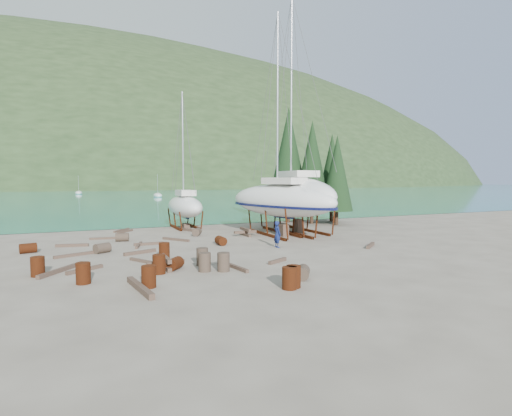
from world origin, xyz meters
name	(u,v)px	position (x,y,z in m)	size (l,w,h in m)	color
ground	(238,254)	(0.00, 0.00, 0.00)	(600.00, 600.00, 0.00)	#665C50
bay_water	(89,186)	(0.00, 315.00, 0.01)	(700.00, 700.00, 0.00)	teal
far_hill	(89,186)	(0.00, 320.00, 0.00)	(800.00, 360.00, 110.00)	#213018
far_house_center	(50,183)	(-20.00, 190.00, 2.92)	(6.60, 5.60, 5.60)	beige
far_house_right	(158,183)	(30.00, 190.00, 2.92)	(6.60, 5.60, 5.60)	beige
cypress_near_right	(312,164)	(12.50, 12.00, 5.79)	(3.60, 3.60, 10.00)	black
cypress_mid_right	(337,173)	(14.00, 10.00, 4.92)	(3.06, 3.06, 8.50)	black
cypress_back_left	(289,156)	(11.00, 14.00, 6.66)	(4.14, 4.14, 11.50)	black
cypress_far_right	(332,171)	(15.50, 13.00, 5.21)	(3.24, 3.24, 9.00)	black
moored_boat_mid	(158,196)	(10.00, 80.00, 0.39)	(2.00, 5.00, 6.05)	white
moored_boat_far	(79,193)	(-8.00, 110.00, 0.39)	(2.00, 5.00, 6.05)	white
large_sailboat_near	(281,200)	(5.87, 5.91, 2.74)	(6.00, 11.22, 16.98)	white
large_sailboat_far	(294,194)	(7.79, 7.13, 3.11)	(4.39, 12.27, 19.04)	white
small_sailboat_shore	(185,206)	(0.27, 13.45, 1.98)	(2.50, 7.54, 12.00)	white
worker	(277,234)	(3.08, 1.00, 0.84)	(0.62, 0.40, 1.69)	#121D50
drum_0	(83,273)	(-8.24, -3.60, 0.44)	(0.58, 0.58, 0.88)	#58280F
drum_1	(303,272)	(0.39, -6.62, 0.29)	(0.58, 0.58, 0.88)	#2D2823
drum_2	(28,248)	(-11.08, 5.25, 0.29)	(0.58, 0.58, 0.88)	#58280F
drum_3	(289,278)	(-0.90, -7.78, 0.44)	(0.58, 0.58, 0.88)	#58280F
drum_5	(205,262)	(-3.04, -3.49, 0.44)	(0.58, 0.58, 0.88)	#2D2823
drum_6	(221,241)	(0.14, 3.38, 0.29)	(0.58, 0.58, 0.88)	#58280F
drum_7	(293,277)	(-0.63, -7.62, 0.44)	(0.58, 0.58, 0.88)	#58280F
drum_8	(38,267)	(-10.06, -1.39, 0.44)	(0.58, 0.58, 0.88)	#58280F
drum_9	(122,237)	(-5.61, 7.71, 0.29)	(0.58, 0.58, 0.88)	#2D2823
drum_10	(149,277)	(-5.88, -5.29, 0.44)	(0.58, 0.58, 0.88)	#58280F
drum_11	(197,232)	(-0.08, 8.34, 0.29)	(0.58, 0.58, 0.88)	#2D2823
drum_12	(175,264)	(-4.24, -2.56, 0.29)	(0.58, 0.58, 0.88)	#58280F
drum_13	(159,264)	(-5.07, -3.09, 0.44)	(0.58, 0.58, 0.88)	#58280F
drum_14	(164,251)	(-4.16, 0.31, 0.44)	(0.58, 0.58, 0.88)	#58280F
drum_15	(102,248)	(-7.13, 3.50, 0.29)	(0.58, 0.58, 0.88)	#2D2823
drum_16	(202,257)	(-2.76, -2.17, 0.44)	(0.58, 0.58, 0.88)	#2D2823
drum_17	(224,262)	(-2.22, -3.82, 0.44)	(0.58, 0.58, 0.88)	#2D2823
timber_0	(122,230)	(-5.07, 13.65, 0.07)	(0.14, 2.34, 0.14)	brown
timber_1	(370,245)	(8.62, -1.21, 0.10)	(0.19, 1.91, 0.19)	brown
timber_2	(72,245)	(-8.77, 6.62, 0.09)	(0.19, 1.99, 0.19)	brown
timber_3	(148,262)	(-5.16, -0.61, 0.07)	(0.15, 2.93, 0.15)	brown
timber_4	(149,244)	(-4.18, 5.33, 0.09)	(0.17, 1.91, 0.17)	brown
timber_5	(232,266)	(-1.56, -3.25, 0.08)	(0.16, 2.82, 0.16)	brown
timber_6	(187,230)	(-0.05, 11.49, 0.10)	(0.19, 2.13, 0.19)	brown
timber_7	(278,261)	(0.99, -3.09, 0.09)	(0.17, 1.43, 0.17)	brown
timber_8	(140,252)	(-5.15, 2.34, 0.09)	(0.19, 2.02, 0.19)	brown
timber_9	(125,232)	(-4.91, 12.58, 0.08)	(0.15, 2.12, 0.15)	brown
timber_10	(176,239)	(-2.12, 6.53, 0.08)	(0.16, 2.40, 0.16)	brown
timber_11	(139,245)	(-4.84, 5.09, 0.08)	(0.15, 2.16, 0.15)	brown
timber_12	(85,270)	(-8.15, -1.18, 0.08)	(0.17, 1.91, 0.17)	brown
timber_14	(62,270)	(-9.14, -0.82, 0.09)	(0.18, 3.11, 0.18)	brown
timber_15	(109,238)	(-6.34, 9.15, 0.07)	(0.15, 2.71, 0.15)	brown
timber_16	(140,287)	(-6.26, -5.57, 0.11)	(0.23, 3.08, 0.23)	brown
timber_17	(76,255)	(-8.55, 3.11, 0.08)	(0.16, 2.38, 0.16)	brown
timber_pile_fore	(166,263)	(-4.59, -2.23, 0.30)	(1.80, 1.80, 0.60)	brown
timber_pile_aft	(245,232)	(3.28, 6.73, 0.30)	(1.80, 1.80, 0.60)	brown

